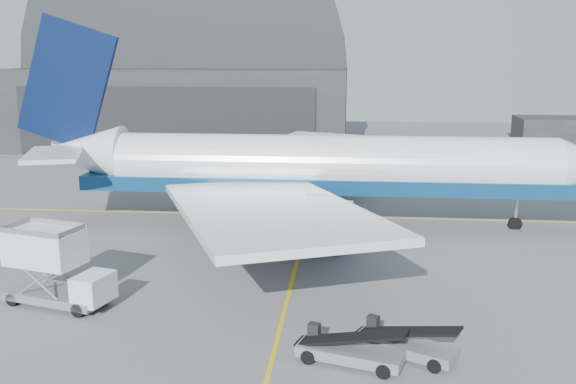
# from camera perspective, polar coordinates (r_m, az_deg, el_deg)

# --- Properties ---
(ground) EXTENTS (200.00, 200.00, 0.00)m
(ground) POSITION_cam_1_polar(r_m,az_deg,el_deg) (38.91, -0.06, -9.56)
(ground) COLOR #565659
(ground) RESTS_ON ground
(taxi_lines) EXTENTS (80.00, 42.12, 0.02)m
(taxi_lines) POSITION_cam_1_polar(r_m,az_deg,el_deg) (50.84, 1.30, -4.21)
(taxi_lines) COLOR gold
(taxi_lines) RESTS_ON ground
(hangar) EXTENTS (50.00, 28.30, 28.00)m
(hangar) POSITION_cam_1_polar(r_m,az_deg,el_deg) (104.14, -8.87, 9.53)
(hangar) COLOR black
(hangar) RESTS_ON ground
(distant_bldg_a) EXTENTS (14.00, 8.00, 4.00)m
(distant_bldg_a) POSITION_cam_1_polar(r_m,az_deg,el_deg) (114.25, 23.02, 4.12)
(distant_bldg_a) COLOR black
(distant_bldg_a) RESTS_ON ground
(airliner) EXTENTS (50.68, 49.15, 17.79)m
(airliner) POSITION_cam_1_polar(r_m,az_deg,el_deg) (54.18, 1.90, 2.23)
(airliner) COLOR white
(airliner) RESTS_ON ground
(catering_truck) EXTENTS (6.90, 4.02, 4.47)m
(catering_truck) POSITION_cam_1_polar(r_m,az_deg,el_deg) (39.86, -20.07, -6.34)
(catering_truck) COLOR slate
(catering_truck) RESTS_ON ground
(pushback_tug) EXTENTS (3.99, 2.39, 1.83)m
(pushback_tug) POSITION_cam_1_polar(r_m,az_deg,el_deg) (47.77, 2.47, -4.48)
(pushback_tug) COLOR black
(pushback_tug) RESTS_ON ground
(belt_loader_a) EXTENTS (5.46, 3.11, 2.05)m
(belt_loader_a) POSITION_cam_1_polar(r_m,az_deg,el_deg) (31.54, 5.45, -13.86)
(belt_loader_a) COLOR slate
(belt_loader_a) RESTS_ON ground
(belt_loader_b) EXTENTS (5.20, 3.79, 2.02)m
(belt_loader_b) POSITION_cam_1_polar(r_m,az_deg,el_deg) (32.58, 10.29, -13.14)
(belt_loader_b) COLOR slate
(belt_loader_b) RESTS_ON ground
(traffic_cone) EXTENTS (0.33, 0.33, 0.47)m
(traffic_cone) POSITION_cam_1_polar(r_m,az_deg,el_deg) (35.03, 7.18, -11.85)
(traffic_cone) COLOR #E03A07
(traffic_cone) RESTS_ON ground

